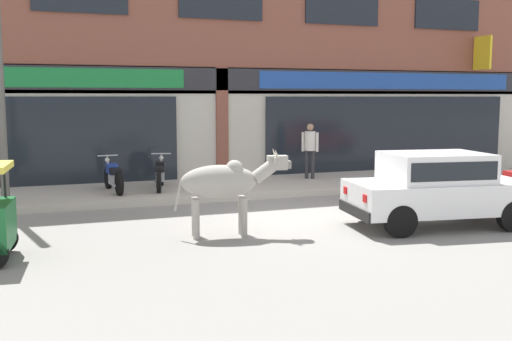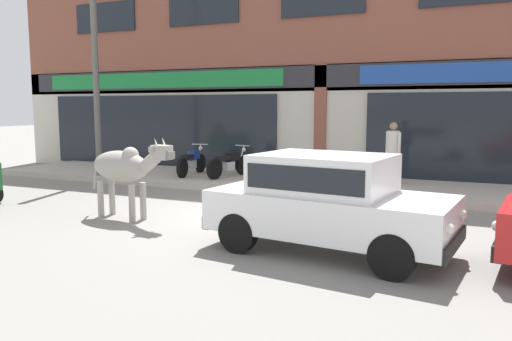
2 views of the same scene
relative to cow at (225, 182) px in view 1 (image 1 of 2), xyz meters
name	(u,v)px [view 1 (image 1 of 2)]	position (x,y,z in m)	size (l,w,h in m)	color
ground_plane	(294,216)	(1.94, 1.27, -1.01)	(90.00, 90.00, 0.00)	gray
sidewalk	(239,187)	(1.94, 5.07, -0.92)	(19.00, 3.20, 0.17)	#B7AFA3
shop_building	(219,41)	(1.95, 6.93, 3.16)	(23.00, 1.40, 8.77)	brown
cow	(225,182)	(0.00, 0.00, 0.00)	(2.14, 0.76, 1.61)	#9E998E
car_1	(437,186)	(4.17, -0.60, -0.19)	(3.75, 2.05, 1.46)	black
motorcycle_0	(113,176)	(-1.44, 4.90, -0.45)	(0.52, 1.81, 0.88)	black
motorcycle_1	(160,174)	(-0.24, 4.97, -0.45)	(0.69, 1.78, 0.88)	black
pedestrian	(310,145)	(4.24, 5.43, 0.15)	(0.42, 0.33, 1.60)	#2D2D33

